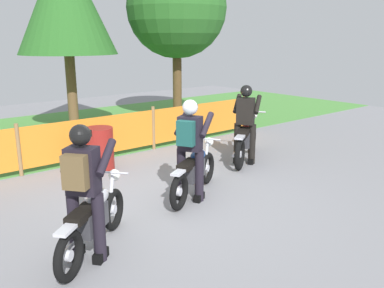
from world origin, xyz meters
TOP-DOWN VIEW (x-y plane):
  - ground at (0.00, 0.00)m, footprint 24.00×24.00m
  - grass_verge at (0.00, 5.88)m, footprint 24.00×6.41m
  - barrier_fence at (0.00, 2.68)m, footprint 9.54×0.08m
  - tree_near_left at (4.07, 4.98)m, footprint 3.04×3.04m
  - motorcycle_lead at (-1.79, -0.94)m, footprint 1.53×1.26m
  - motorcycle_trailing at (2.64, 0.61)m, footprint 1.85×1.25m
  - motorcycle_third at (0.41, -0.28)m, footprint 1.71×1.02m
  - rider_lead at (-1.95, -1.07)m, footprint 0.78×0.74m
  - rider_trailing at (2.47, 0.50)m, footprint 0.73×0.72m
  - rider_third at (0.23, -0.38)m, footprint 0.79×0.71m
  - oil_drum at (-0.18, 2.05)m, footprint 0.58×0.58m

SIDE VIEW (x-z plane):
  - ground at x=0.00m, z-range -0.02..0.00m
  - grass_verge at x=0.00m, z-range 0.00..0.01m
  - motorcycle_lead at x=-1.79m, z-range -0.01..0.88m
  - motorcycle_third at x=0.41m, z-range -0.01..0.88m
  - oil_drum at x=-0.18m, z-range 0.00..0.88m
  - motorcycle_trailing at x=2.64m, z-range -0.02..0.99m
  - barrier_fence at x=0.00m, z-range 0.02..1.07m
  - rider_trailing at x=2.47m, z-range 0.07..1.76m
  - rider_lead at x=-1.95m, z-range 0.11..1.80m
  - rider_third at x=0.23m, z-range 0.11..1.80m
  - tree_near_left at x=4.07m, z-range 0.99..6.05m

